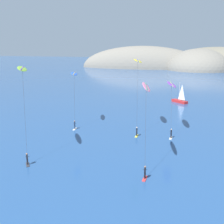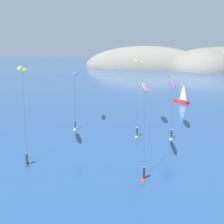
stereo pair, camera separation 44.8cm
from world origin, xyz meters
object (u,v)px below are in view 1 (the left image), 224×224
object	(u,v)px
kitesurfer_yellow	(138,66)
kitesurfer_purple	(171,87)
kitesurfer_blue	(74,79)
kitesurfer_pink	(146,93)
sailboat_near	(179,100)
kitesurfer_lime	(23,76)

from	to	relation	value
kitesurfer_yellow	kitesurfer_purple	xyz separation A→B (m)	(6.06, 0.82, -3.76)
kitesurfer_blue	kitesurfer_pink	bearing A→B (deg)	-45.55
kitesurfer_yellow	kitesurfer_purple	world-z (taller)	kitesurfer_yellow
sailboat_near	kitesurfer_yellow	xyz separation A→B (m)	(-7.81, -28.24, 11.47)
kitesurfer_blue	kitesurfer_lime	bearing A→B (deg)	-94.56
sailboat_near	kitesurfer_purple	distance (m)	28.53
sailboat_near	kitesurfer_pink	size ratio (longest dim) A/B	0.51
kitesurfer_yellow	kitesurfer_pink	xyz separation A→B (m)	(3.23, -15.11, -2.19)
kitesurfer_blue	kitesurfer_pink	size ratio (longest dim) A/B	0.95
kitesurfer_lime	kitesurfer_pink	xyz separation A→B (m)	(16.78, 0.45, -1.79)
sailboat_near	kitesurfer_blue	xyz separation A→B (m)	(-20.07, -27.57, 8.73)
kitesurfer_blue	kitesurfer_pink	xyz separation A→B (m)	(15.48, -15.78, 0.54)
sailboat_near	kitesurfer_lime	size ratio (longest dim) A/B	0.44
kitesurfer_purple	kitesurfer_pink	bearing A→B (deg)	-100.08
sailboat_near	kitesurfer_yellow	world-z (taller)	kitesurfer_yellow
kitesurfer_lime	kitesurfer_purple	bearing A→B (deg)	39.88
kitesurfer_pink	kitesurfer_purple	distance (m)	16.26
kitesurfer_yellow	kitesurfer_purple	size ratio (longest dim) A/B	1.44
kitesurfer_blue	kitesurfer_pink	world-z (taller)	kitesurfer_pink
kitesurfer_pink	kitesurfer_yellow	bearing A→B (deg)	102.05
sailboat_near	kitesurfer_pink	world-z (taller)	kitesurfer_pink
sailboat_near	kitesurfer_lime	xyz separation A→B (m)	(-21.36, -43.80, 11.06)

